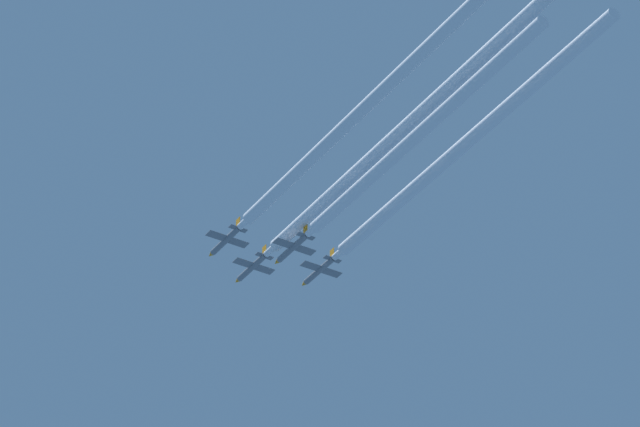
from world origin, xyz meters
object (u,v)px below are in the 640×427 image
at_px(jet_lead, 252,268).
at_px(jet_right_wingman, 319,271).
at_px(jet_left_wingman, 225,241).
at_px(jet_slot, 292,248).

bearing_deg(jet_lead, jet_right_wingman, -36.47).
relative_size(jet_lead, jet_left_wingman, 1.00).
height_order(jet_left_wingman, jet_right_wingman, jet_right_wingman).
bearing_deg(jet_slot, jet_right_wingman, 33.59).
xyz_separation_m(jet_left_wingman, jet_slot, (10.70, -7.05, -1.95)).
xyz_separation_m(jet_lead, jet_slot, (0.49, -14.66, -3.46)).
height_order(jet_left_wingman, jet_slot, jet_left_wingman).
bearing_deg(jet_right_wingman, jet_slot, -146.41).
bearing_deg(jet_slot, jet_left_wingman, 146.63).
relative_size(jet_lead, jet_right_wingman, 1.00).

